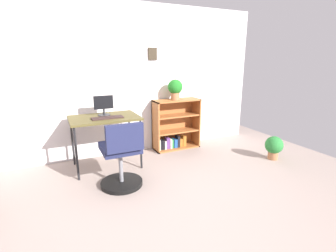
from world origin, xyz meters
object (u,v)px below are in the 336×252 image
object	(u,v)px
office_chair	(122,159)
bookshelf_low	(175,126)
monitor	(104,106)
desk	(105,121)
potted_plant_on_shelf	(175,88)
keyboard	(108,118)
potted_plant_floor	(274,146)

from	to	relation	value
office_chair	bookshelf_low	bearing A→B (deg)	39.56
monitor	office_chair	xyz separation A→B (m)	(0.02, -0.79, -0.52)
office_chair	monitor	bearing A→B (deg)	91.57
desk	potted_plant_on_shelf	xyz separation A→B (m)	(1.24, 0.25, 0.38)
bookshelf_low	monitor	bearing A→B (deg)	-170.08
desk	keyboard	bearing A→B (deg)	-79.08
potted_plant_on_shelf	potted_plant_floor	bearing A→B (deg)	-42.57
monitor	office_chair	distance (m)	0.95
office_chair	potted_plant_floor	distance (m)	2.39
monitor	keyboard	distance (m)	0.24
keyboard	potted_plant_on_shelf	world-z (taller)	potted_plant_on_shelf
potted_plant_on_shelf	potted_plant_floor	size ratio (longest dim) A/B	0.92
monitor	keyboard	size ratio (longest dim) A/B	0.68
keyboard	bookshelf_low	size ratio (longest dim) A/B	0.49
potted_plant_on_shelf	potted_plant_floor	world-z (taller)	potted_plant_on_shelf
potted_plant_floor	potted_plant_on_shelf	bearing A→B (deg)	137.43
office_chair	bookshelf_low	distance (m)	1.59
bookshelf_low	potted_plant_on_shelf	size ratio (longest dim) A/B	2.56
potted_plant_floor	monitor	bearing A→B (deg)	158.87
bookshelf_low	keyboard	bearing A→B (deg)	-161.50
desk	potted_plant_floor	size ratio (longest dim) A/B	2.56
desk	bookshelf_low	bearing A→B (deg)	13.59
keyboard	potted_plant_floor	bearing A→B (deg)	-16.95
monitor	office_chair	size ratio (longest dim) A/B	0.34
monitor	potted_plant_on_shelf	distance (m)	1.24
bookshelf_low	office_chair	bearing A→B (deg)	-140.44
desk	potted_plant_on_shelf	distance (m)	1.31
bookshelf_low	potted_plant_floor	bearing A→B (deg)	-44.65
keyboard	bookshelf_low	bearing A→B (deg)	18.50
keyboard	office_chair	distance (m)	0.71
office_chair	potted_plant_on_shelf	size ratio (longest dim) A/B	2.50
keyboard	potted_plant_on_shelf	bearing A→B (deg)	16.41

